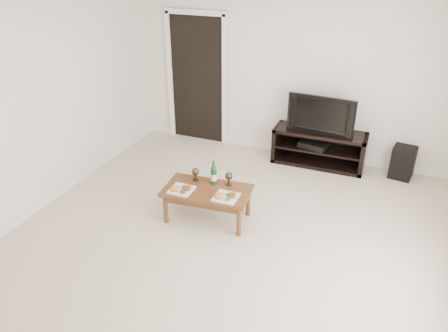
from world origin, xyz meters
TOP-DOWN VIEW (x-y plane):
  - floor at (0.00, 0.00)m, footprint 5.50×5.50m
  - back_wall at (0.00, 2.77)m, footprint 5.00×0.04m
  - ceiling at (0.00, 0.00)m, footprint 5.00×5.50m
  - doorway at (-1.55, 2.73)m, footprint 0.90×0.02m
  - media_console at (0.56, 2.50)m, footprint 1.36×0.45m
  - television at (0.56, 2.50)m, footprint 0.99×0.20m
  - av_receiver at (0.48, 2.48)m, footprint 0.45×0.38m
  - subwoofer at (1.76, 2.55)m, footprint 0.35×0.35m
  - coffee_table at (-0.41, 0.52)m, footprint 1.08×0.65m
  - plate_left at (-0.68, 0.38)m, footprint 0.27×0.27m
  - plate_right at (-0.13, 0.42)m, footprint 0.27×0.27m
  - wine_bottle at (-0.39, 0.68)m, footprint 0.07×0.07m
  - goblet_left at (-0.63, 0.66)m, footprint 0.09×0.09m
  - goblet_right at (-0.21, 0.71)m, footprint 0.09×0.09m

SIDE VIEW (x-z plane):
  - floor at x=0.00m, z-range 0.00..0.00m
  - coffee_table at x=-0.41m, z-range 0.00..0.42m
  - subwoofer at x=1.76m, z-range 0.00..0.46m
  - media_console at x=0.56m, z-range 0.00..0.55m
  - av_receiver at x=0.48m, z-range 0.29..0.36m
  - plate_left at x=-0.68m, z-range 0.42..0.49m
  - plate_right at x=-0.13m, z-range 0.42..0.49m
  - goblet_left at x=-0.63m, z-range 0.42..0.59m
  - goblet_right at x=-0.21m, z-range 0.42..0.59m
  - wine_bottle at x=-0.39m, z-range 0.42..0.77m
  - television at x=0.56m, z-range 0.55..1.11m
  - doorway at x=-1.55m, z-range 0.00..2.05m
  - back_wall at x=0.00m, z-range 0.00..2.60m
  - ceiling at x=0.00m, z-range 2.60..2.64m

